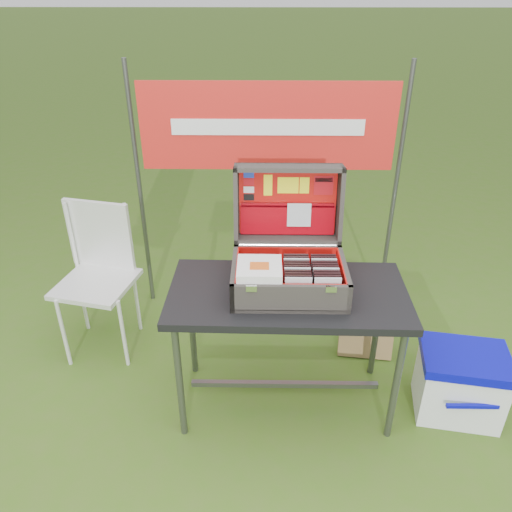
{
  "coord_description": "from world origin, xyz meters",
  "views": [
    {
      "loc": [
        -0.03,
        -2.0,
        2.12
      ],
      "look_at": [
        -0.06,
        0.1,
        0.93
      ],
      "focal_mm": 35.0,
      "sensor_mm": 36.0,
      "label": 1
    }
  ],
  "objects_px": {
    "cooler": "(460,383)",
    "chair": "(96,285)",
    "cardboard_box": "(366,331)",
    "table": "(286,349)",
    "suitcase": "(290,237)"
  },
  "relations": [
    {
      "from": "suitcase",
      "to": "cooler",
      "type": "relative_size",
      "value": 1.25
    },
    {
      "from": "table",
      "to": "cooler",
      "type": "relative_size",
      "value": 2.67
    },
    {
      "from": "table",
      "to": "cooler",
      "type": "distance_m",
      "value": 0.96
    },
    {
      "from": "table",
      "to": "chair",
      "type": "distance_m",
      "value": 1.24
    },
    {
      "from": "cooler",
      "to": "chair",
      "type": "distance_m",
      "value": 2.17
    },
    {
      "from": "cooler",
      "to": "cardboard_box",
      "type": "bearing_deg",
      "value": 140.85
    },
    {
      "from": "table",
      "to": "chair",
      "type": "xyz_separation_m",
      "value": [
        -1.15,
        0.47,
        0.09
      ]
    },
    {
      "from": "table",
      "to": "suitcase",
      "type": "relative_size",
      "value": 2.13
    },
    {
      "from": "suitcase",
      "to": "cooler",
      "type": "xyz_separation_m",
      "value": [
        0.94,
        -0.12,
        -0.82
      ]
    },
    {
      "from": "cooler",
      "to": "suitcase",
      "type": "bearing_deg",
      "value": -177.98
    },
    {
      "from": "suitcase",
      "to": "cardboard_box",
      "type": "relative_size",
      "value": 1.6
    },
    {
      "from": "suitcase",
      "to": "chair",
      "type": "relative_size",
      "value": 0.6
    },
    {
      "from": "chair",
      "to": "cooler",
      "type": "bearing_deg",
      "value": -1.07
    },
    {
      "from": "suitcase",
      "to": "chair",
      "type": "bearing_deg",
      "value": 160.75
    },
    {
      "from": "cooler",
      "to": "cardboard_box",
      "type": "distance_m",
      "value": 0.63
    }
  ]
}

